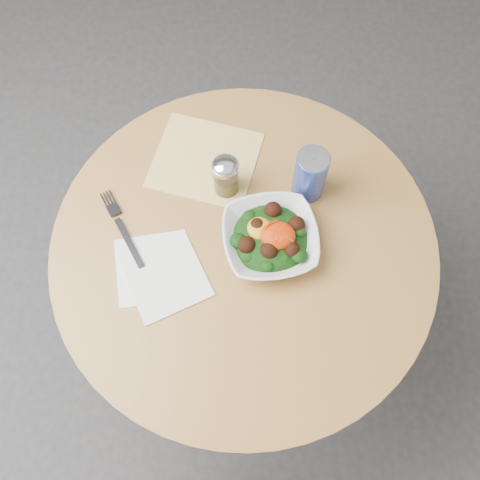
% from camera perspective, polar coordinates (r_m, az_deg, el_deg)
% --- Properties ---
extents(ground, '(6.00, 6.00, 0.00)m').
position_cam_1_polar(ground, '(1.95, 0.27, -9.11)').
color(ground, '#313133').
rests_on(ground, ground).
extents(table, '(0.90, 0.90, 0.75)m').
position_cam_1_polar(table, '(1.42, 0.37, -3.60)').
color(table, black).
rests_on(table, ground).
extents(cloth_napkin, '(0.30, 0.29, 0.00)m').
position_cam_1_polar(cloth_napkin, '(1.34, -3.75, 8.52)').
color(cloth_napkin, orange).
rests_on(cloth_napkin, table).
extents(paper_napkins, '(0.24, 0.23, 0.00)m').
position_cam_1_polar(paper_napkins, '(1.22, -8.56, -3.49)').
color(paper_napkins, white).
rests_on(paper_napkins, table).
extents(salad_bowl, '(0.24, 0.24, 0.08)m').
position_cam_1_polar(salad_bowl, '(1.21, 3.25, 0.20)').
color(salad_bowl, white).
rests_on(salad_bowl, table).
extents(fork, '(0.12, 0.20, 0.00)m').
position_cam_1_polar(fork, '(1.28, -12.56, 1.48)').
color(fork, black).
rests_on(fork, table).
extents(spice_shaker, '(0.06, 0.06, 0.11)m').
position_cam_1_polar(spice_shaker, '(1.25, -1.52, 6.84)').
color(spice_shaker, silver).
rests_on(spice_shaker, table).
extents(beverage_can, '(0.08, 0.08, 0.15)m').
position_cam_1_polar(beverage_can, '(1.25, 7.48, 6.93)').
color(beverage_can, '#0D1896').
rests_on(beverage_can, table).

